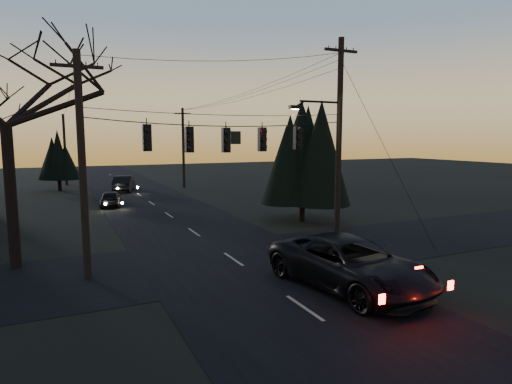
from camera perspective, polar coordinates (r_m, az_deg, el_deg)
name	(u,v)px	position (r m, az deg, el deg)	size (l,w,h in m)	color
ground_plane	(395,370)	(11.18, 18.01, -21.68)	(160.00, 160.00, 0.00)	black
main_road	(176,220)	(28.41, -10.60, -3.70)	(8.00, 120.00, 0.02)	black
cross_road	(233,259)	(19.13, -3.04, -8.96)	(60.00, 7.00, 0.02)	black
utility_pole_right	(336,246)	(21.71, 10.66, -7.13)	(5.00, 0.30, 10.00)	black
utility_pole_left	(88,278)	(17.90, -21.49, -10.64)	(1.80, 0.30, 8.50)	black
utility_pole_far_r	(184,187)	(47.02, -9.56, 0.61)	(1.80, 0.30, 8.50)	black
utility_pole_far_l	(67,185)	(53.34, -23.90, 0.86)	(0.30, 0.30, 8.00)	black
span_signal_assembly	(227,139)	(18.29, -3.85, 7.10)	(11.50, 0.44, 1.52)	black
bare_tree_left	(2,66)	(20.09, -30.81, 14.21)	(9.44, 9.44, 11.62)	black
evergreen_right	(303,155)	(27.28, 6.26, 4.91)	(4.68, 4.68, 7.32)	black
evergreen_dist	(58,155)	(47.43, -24.89, 4.45)	(3.24, 3.24, 6.01)	black
suv_near	(350,264)	(15.68, 12.39, -9.38)	(3.00, 6.50, 1.81)	black
sedan_oncoming_a	(111,199)	(35.24, -18.79, -0.84)	(1.48, 3.69, 1.26)	black
sedan_oncoming_b	(124,184)	(44.73, -17.19, 1.07)	(1.67, 4.78, 1.57)	black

